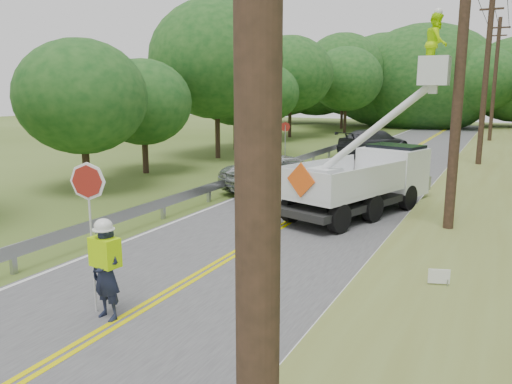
% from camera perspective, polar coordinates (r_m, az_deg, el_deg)
% --- Properties ---
extents(ground, '(140.00, 140.00, 0.00)m').
position_cam_1_polar(ground, '(10.36, -15.46, -14.16)').
color(ground, '#3A5116').
rests_on(ground, ground).
extents(road, '(7.20, 96.00, 0.03)m').
position_cam_1_polar(road, '(22.25, 9.23, -0.10)').
color(road, '#444446').
rests_on(road, ground).
extents(guardrail, '(0.18, 48.00, 0.77)m').
position_cam_1_polar(guardrail, '(24.43, 0.89, 2.37)').
color(guardrail, '#969A9D').
rests_on(guardrail, ground).
extents(utility_poles, '(1.60, 43.30, 10.00)m').
position_cam_1_polar(utility_poles, '(23.92, 23.72, 12.57)').
color(utility_poles, black).
rests_on(utility_poles, ground).
extents(treeline_left, '(10.81, 56.53, 10.65)m').
position_cam_1_polar(treeline_left, '(42.60, 2.61, 13.04)').
color(treeline_left, '#332319').
rests_on(treeline_left, ground).
extents(treeline_horizon, '(57.40, 14.62, 12.89)m').
position_cam_1_polar(treeline_horizon, '(63.11, 22.71, 11.57)').
color(treeline_horizon, '#154517').
rests_on(treeline_horizon, ground).
extents(flagger, '(1.17, 0.55, 3.04)m').
position_cam_1_polar(flagger, '(10.22, -16.58, -7.92)').
color(flagger, '#191E33').
rests_on(flagger, road).
extents(bucket_truck, '(4.99, 6.96, 6.53)m').
position_cam_1_polar(bucket_truck, '(18.82, 13.37, 2.25)').
color(bucket_truck, black).
rests_on(bucket_truck, road).
extents(suv_silver, '(4.66, 6.30, 1.59)m').
position_cam_1_polar(suv_silver, '(22.29, 3.12, 2.15)').
color(suv_silver, silver).
rests_on(suv_silver, road).
extents(suv_darkgrey, '(4.46, 6.46, 1.74)m').
position_cam_1_polar(suv_darkgrey, '(35.68, 13.11, 5.49)').
color(suv_darkgrey, '#33343A').
rests_on(suv_darkgrey, road).
extents(stop_sign_permanent, '(0.53, 0.20, 2.61)m').
position_cam_1_polar(stop_sign_permanent, '(29.05, 3.31, 6.16)').
color(stop_sign_permanent, '#969A9D').
rests_on(stop_sign_permanent, ground).
extents(yard_sign, '(0.44, 0.17, 0.65)m').
position_cam_1_polar(yard_sign, '(11.64, 19.88, -9.04)').
color(yard_sign, white).
rests_on(yard_sign, ground).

